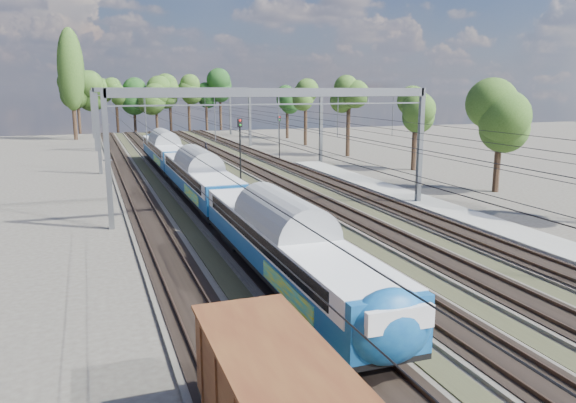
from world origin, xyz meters
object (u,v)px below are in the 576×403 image
object	(u,v)px
emu_train	(200,173)
signal_far	(279,132)
worker	(206,149)
signal_near	(240,145)

from	to	relation	value
emu_train	signal_far	distance (m)	27.50
worker	signal_near	size ratio (longest dim) A/B	0.29
emu_train	signal_far	xyz separation A→B (m)	(14.53, 23.32, 1.03)
signal_near	signal_far	bearing A→B (deg)	54.17
emu_train	signal_near	xyz separation A→B (m)	(4.75, 5.47, 1.51)
signal_near	worker	bearing A→B (deg)	78.45
emu_train	signal_far	size ratio (longest dim) A/B	11.00
emu_train	signal_near	size ratio (longest dim) A/B	9.67
worker	signal_far	size ratio (longest dim) A/B	0.33
emu_train	worker	distance (m)	31.46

